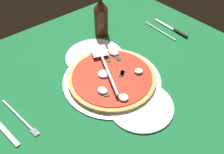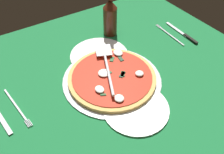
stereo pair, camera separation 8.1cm
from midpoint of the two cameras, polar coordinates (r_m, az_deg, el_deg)
name	(u,v)px [view 2 (the right image)]	position (r cm, az deg, el deg)	size (l,w,h in cm)	color
ground_plane	(128,79)	(89.64, 6.46, -0.66)	(110.23, 110.23, 0.80)	#186230
checker_pattern	(128,78)	(89.32, 6.48, -0.46)	(110.23, 110.23, 0.10)	white
pizza_pan	(112,80)	(87.70, 2.63, -0.78)	(37.09, 37.09, 0.83)	silver
dinner_plate_left	(136,108)	(79.52, 8.76, -7.70)	(22.43, 22.43, 1.00)	white
dinner_plate_right	(99,56)	(98.12, -0.78, 5.20)	(24.43, 24.43, 1.00)	white
pizza	(112,77)	(86.76, 2.69, -0.15)	(32.99, 32.99, 3.05)	tan
pizza_server	(107,64)	(88.50, 1.25, 3.19)	(27.76, 14.91, 1.00)	silver
place_setting_near	(177,35)	(115.71, 17.60, 9.73)	(21.89, 13.72, 1.40)	white
place_setting_far	(6,109)	(84.60, -22.08, -7.48)	(21.66, 15.56, 1.40)	white
beer_bottle	(110,16)	(106.81, 1.75, 14.62)	(6.29, 6.29, 24.43)	#4D2113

